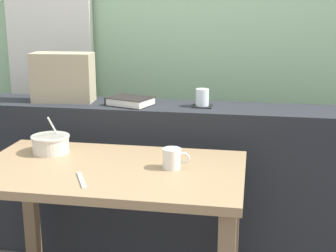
{
  "coord_description": "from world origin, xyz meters",
  "views": [
    {
      "loc": [
        0.52,
        -1.86,
        1.36
      ],
      "look_at": [
        0.12,
        0.37,
        0.77
      ],
      "focal_mm": 51.66,
      "sensor_mm": 36.0,
      "label": 1
    }
  ],
  "objects": [
    {
      "name": "soup_bowl",
      "position": [
        -0.37,
        0.1,
        0.73
      ],
      "size": [
        0.17,
        0.17,
        0.17
      ],
      "color": "beige",
      "rests_on": "breakfast_table"
    },
    {
      "name": "coaster_square",
      "position": [
        0.27,
        0.55,
        0.84
      ],
      "size": [
        0.1,
        0.1,
        0.0
      ],
      "primitive_type": "cube",
      "color": "black",
      "rests_on": "dark_console_ledge"
    },
    {
      "name": "juice_glass",
      "position": [
        0.27,
        0.55,
        0.88
      ],
      "size": [
        0.07,
        0.07,
        0.09
      ],
      "color": "white",
      "rests_on": "coaster_square"
    },
    {
      "name": "closed_book",
      "position": [
        -0.1,
        0.52,
        0.86
      ],
      "size": [
        0.26,
        0.22,
        0.04
      ],
      "color": "black",
      "rests_on": "dark_console_ledge"
    },
    {
      "name": "breakfast_table",
      "position": [
        -0.05,
        -0.04,
        0.58
      ],
      "size": [
        1.11,
        0.64,
        0.69
      ],
      "color": "#826849",
      "rests_on": "ground"
    },
    {
      "name": "dark_console_ledge",
      "position": [
        0.0,
        0.55,
        0.42
      ],
      "size": [
        2.8,
        0.31,
        0.83
      ],
      "primitive_type": "cube",
      "color": "#23262B",
      "rests_on": "ground"
    },
    {
      "name": "ceramic_mug",
      "position": [
        0.21,
        -0.01,
        0.74
      ],
      "size": [
        0.11,
        0.08,
        0.08
      ],
      "color": "silver",
      "rests_on": "breakfast_table"
    },
    {
      "name": "throw_pillow",
      "position": [
        -0.48,
        0.55,
        0.96
      ],
      "size": [
        0.33,
        0.16,
        0.26
      ],
      "primitive_type": "cube",
      "rotation": [
        0.0,
        0.0,
        0.08
      ],
      "color": "tan",
      "rests_on": "dark_console_ledge"
    },
    {
      "name": "fork_utensil",
      "position": [
        -0.11,
        -0.21,
        0.7
      ],
      "size": [
        0.09,
        0.16,
        0.01
      ],
      "primitive_type": "cube",
      "rotation": [
        0.0,
        0.0,
        0.47
      ],
      "color": "silver",
      "rests_on": "breakfast_table"
    },
    {
      "name": "curtain_left_panel",
      "position": [
        -0.77,
        1.09,
        1.25
      ],
      "size": [
        0.56,
        0.06,
        2.5
      ],
      "primitive_type": "cube",
      "color": "silver",
      "rests_on": "ground"
    }
  ]
}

